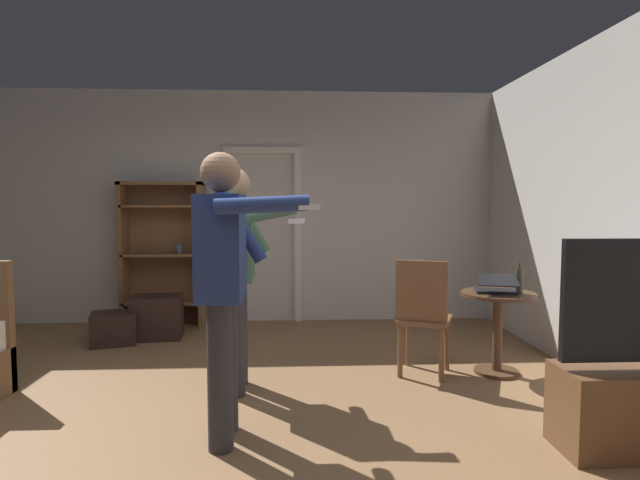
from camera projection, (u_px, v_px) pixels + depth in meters
name	position (u px, v px, depth m)	size (l,w,h in m)	color
ground_plane	(183.00, 429.00, 3.31)	(6.96, 6.96, 0.00)	olive
wall_back	(235.00, 207.00, 6.28)	(6.57, 0.12, 2.80)	beige
doorway_frame	(263.00, 222.00, 6.23)	(0.93, 0.08, 2.13)	white
bookshelf	(164.00, 248.00, 6.05)	(0.97, 0.32, 1.70)	brown
side_table	(498.00, 319.00, 4.35)	(0.62, 0.62, 0.70)	#4C331E
laptop	(496.00, 287.00, 4.29)	(0.38, 0.39, 0.17)	black
bottle_on_table	(519.00, 281.00, 4.25)	(0.06, 0.06, 0.27)	#3D3D2A
wooden_chair	(423.00, 313.00, 4.27)	(0.56, 0.56, 0.99)	brown
person_blue_shirt	(224.00, 273.00, 3.09)	(0.71, 0.62, 1.76)	#333338
person_striped_shirt	(237.00, 262.00, 3.94)	(0.66, 0.59, 1.72)	#333338
suitcase_dark	(157.00, 317.00, 5.51)	(0.51, 0.38, 0.46)	black
suitcase_small	(114.00, 328.00, 5.30)	(0.44, 0.39, 0.32)	black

